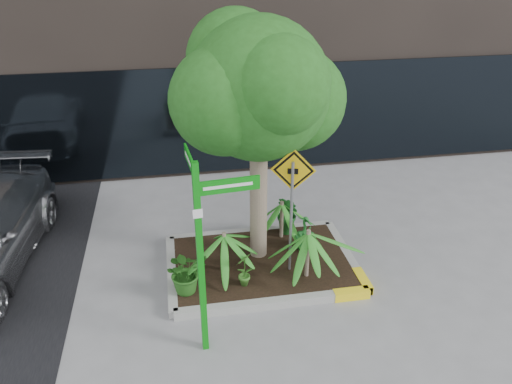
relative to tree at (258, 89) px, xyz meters
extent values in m
plane|color=gray|center=(-0.18, -0.55, -3.20)|extent=(80.00, 80.00, 0.00)
cube|color=#9E9E99|center=(0.02, 0.85, -3.13)|extent=(3.20, 0.15, 0.15)
cube|color=#9E9E99|center=(0.02, -1.35, -3.13)|extent=(3.20, 0.15, 0.15)
cube|color=#9E9E99|center=(-1.58, -0.25, -3.13)|extent=(0.15, 2.20, 0.15)
cube|color=#9E9E99|center=(1.62, -0.25, -3.13)|extent=(0.15, 2.20, 0.15)
cube|color=yellow|center=(1.32, -1.35, -3.13)|extent=(0.60, 0.17, 0.15)
cube|color=black|center=(0.02, -0.25, -3.08)|extent=(3.05, 2.05, 0.06)
cylinder|color=gray|center=(0.00, -0.02, -1.79)|extent=(0.30, 0.30, 2.83)
cylinder|color=gray|center=(0.10, -0.02, -0.75)|extent=(0.54, 0.15, 0.92)
sphere|color=#1F5317|center=(0.00, -0.02, 0.00)|extent=(2.26, 2.26, 2.26)
sphere|color=#1F5317|center=(0.66, 0.27, -0.28)|extent=(1.70, 1.70, 1.70)
sphere|color=#1F5317|center=(-0.56, -0.20, -0.09)|extent=(1.70, 1.70, 1.70)
sphere|color=#1F5317|center=(0.19, -0.58, 0.19)|extent=(1.51, 1.51, 1.51)
sphere|color=#1F5317|center=(-0.28, 0.46, 0.38)|extent=(1.60, 1.60, 1.60)
cylinder|color=gray|center=(0.69, -0.82, -2.60)|extent=(0.07, 0.07, 0.90)
cylinder|color=gray|center=(-0.66, -0.43, -2.67)|extent=(0.07, 0.07, 0.76)
cylinder|color=gray|center=(0.54, 0.48, -2.67)|extent=(0.07, 0.07, 0.77)
imported|color=#235B1A|center=(-1.33, -0.87, -2.68)|extent=(0.83, 0.83, 0.75)
imported|color=#1F6927|center=(0.88, -0.01, -2.70)|extent=(0.54, 0.54, 0.70)
imported|color=#387524|center=(-0.39, -0.88, -2.74)|extent=(0.47, 0.47, 0.64)
imported|color=#1D6423|center=(0.69, 0.58, -2.64)|extent=(0.58, 0.58, 0.84)
cube|color=#0C8C13|center=(-1.15, -2.05, -1.74)|extent=(0.09, 0.09, 2.93)
cube|color=#0C8C13|center=(-0.75, -2.02, -0.64)|extent=(0.82, 0.11, 0.19)
cube|color=#0C8C13|center=(-1.19, -1.66, -0.43)|extent=(0.11, 0.82, 0.19)
cube|color=white|center=(-0.75, -2.03, -0.64)|extent=(0.63, 0.07, 0.04)
cube|color=white|center=(-1.20, -1.66, -0.43)|extent=(0.07, 0.63, 0.04)
cube|color=white|center=(-1.15, -2.10, -0.95)|extent=(0.13, 0.02, 0.13)
cylinder|color=slate|center=(0.42, -0.68, -2.00)|extent=(0.11, 0.23, 2.11)
cube|color=#E3B40B|center=(0.42, -0.70, -1.11)|extent=(0.69, 0.21, 0.71)
cube|color=black|center=(0.42, -0.72, -1.11)|extent=(0.61, 0.17, 0.63)
cube|color=#E3B40B|center=(0.42, -0.72, -1.11)|extent=(0.52, 0.15, 0.54)
cube|color=black|center=(0.41, -0.72, -1.12)|extent=(0.16, 0.05, 0.09)
camera|label=1|loc=(-1.38, -7.53, 2.09)|focal=35.00mm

